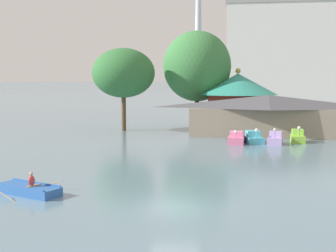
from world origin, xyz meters
TOP-DOWN VIEW (x-y plane):
  - ground_plane at (0.00, 0.00)m, footprint 2000.00×2000.00m
  - rowboat_with_rower at (-8.83, 1.56)m, footprint 4.40×3.94m
  - pedal_boat_pink at (2.69, 25.63)m, footprint 1.71×2.97m
  - pedal_boat_cyan at (4.46, 26.40)m, footprint 2.19×3.13m
  - pedal_boat_lavender at (6.65, 25.89)m, footprint 1.79×2.98m
  - pedal_boat_lime at (9.07, 27.72)m, footprint 1.35×2.66m
  - boathouse at (6.21, 32.83)m, footprint 19.45×6.10m
  - green_roof_pavilion at (2.52, 40.13)m, footprint 10.39×10.39m
  - shoreline_tree_tall_left at (-11.99, 36.04)m, footprint 8.08×8.08m
  - shoreline_tree_mid at (-3.06, 41.45)m, footprint 9.25×9.25m
  - background_building_block at (14.77, 93.33)m, footprint 32.05×16.03m

SIDE VIEW (x-z plane):
  - ground_plane at x=0.00m, z-range 0.00..0.00m
  - rowboat_with_rower at x=-8.83m, z-range -0.44..1.01m
  - pedal_boat_cyan at x=4.46m, z-range -0.32..1.34m
  - pedal_boat_pink at x=2.69m, z-range -0.24..1.27m
  - pedal_boat_lavender at x=6.65m, z-range -0.36..1.39m
  - pedal_boat_lime at x=9.07m, z-range -0.36..1.46m
  - boathouse at x=6.21m, z-range 0.12..4.92m
  - green_roof_pavilion at x=2.52m, z-range 0.15..8.23m
  - shoreline_tree_tall_left at x=-11.99m, z-range 2.11..12.72m
  - shoreline_tree_mid at x=-3.06m, z-range 1.79..14.97m
  - background_building_block at x=14.77m, z-range 0.02..24.47m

